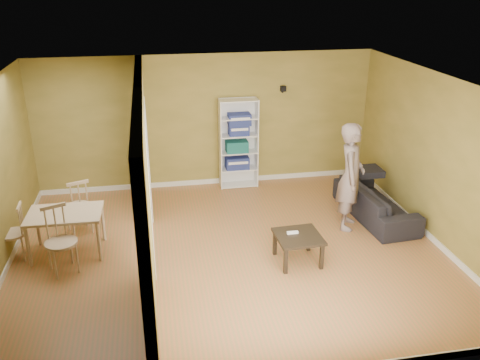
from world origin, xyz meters
name	(u,v)px	position (x,y,z in m)	size (l,w,h in m)	color
room_shell	(229,173)	(0.00, 0.00, 1.30)	(6.50, 6.50, 6.50)	#B2663C
partition	(145,179)	(-1.20, 0.00, 1.30)	(0.22, 5.50, 2.60)	#A59041
wall_speaker	(283,89)	(1.50, 2.69, 1.90)	(0.10, 0.10, 0.10)	black
sofa	(376,198)	(2.70, 0.74, 0.37)	(0.82, 1.92, 0.73)	black
person	(352,168)	(2.09, 0.50, 1.06)	(0.60, 0.77, 2.11)	slate
bookshelf	(238,143)	(0.60, 2.60, 0.88)	(0.74, 0.33, 1.77)	white
paper_box_navy_a	(237,162)	(0.57, 2.56, 0.49)	(0.46, 0.30, 0.23)	#16244B
paper_box_teal	(237,146)	(0.56, 2.56, 0.83)	(0.43, 0.28, 0.22)	#1E8E73
paper_box_navy_b	(239,130)	(0.60, 2.56, 1.17)	(0.39, 0.25, 0.20)	navy
paper_box_navy_c	(239,118)	(0.61, 2.56, 1.40)	(0.43, 0.28, 0.22)	navy
coffee_table	(298,239)	(0.95, -0.45, 0.37)	(0.65, 0.65, 0.43)	black
game_controller	(292,233)	(0.88, -0.38, 0.45)	(0.17, 0.04, 0.03)	white
dining_table	(65,217)	(-2.42, 0.42, 0.60)	(1.08, 0.72, 0.68)	#CFB38A
chair_left	(12,232)	(-3.19, 0.40, 0.43)	(0.40, 0.40, 0.87)	#D7C083
chair_near	(61,241)	(-2.42, -0.11, 0.49)	(0.45, 0.45, 0.99)	#D2BA86
chair_far	(78,205)	(-2.32, 1.10, 0.48)	(0.44, 0.44, 0.96)	tan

